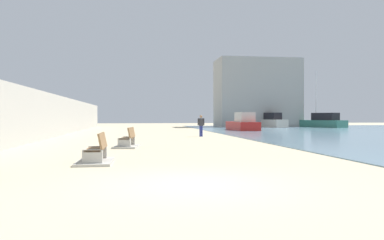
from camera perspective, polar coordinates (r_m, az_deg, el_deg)
name	(u,v)px	position (r m, az deg, el deg)	size (l,w,h in m)	color
ground_plane	(154,138)	(26.33, -5.66, -2.76)	(120.00, 120.00, 0.00)	#C6B793
seawall	(41,116)	(27.02, -21.77, 0.61)	(0.80, 64.00, 3.12)	#ADAAA3
bench_near	(96,156)	(12.69, -14.22, -5.23)	(1.13, 2.11, 0.98)	#ADAAA3
bench_far	(127,142)	(18.85, -9.70, -3.35)	(1.37, 2.23, 0.98)	#ADAAA3
person_walking	(201,124)	(28.43, 1.37, -0.62)	(0.53, 0.22, 1.62)	navy
boat_far_left	(267,122)	(54.77, 11.16, -0.23)	(3.98, 8.04, 5.75)	beige
boat_mid_bay	(320,122)	(55.27, 18.68, -0.26)	(5.24, 8.21, 7.83)	#337060
boat_distant	(243,124)	(41.53, 7.65, -0.54)	(2.20, 6.47, 1.92)	red
harbor_building	(257,93)	(57.15, 9.75, 3.99)	(12.00, 6.00, 9.94)	#9E9E99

